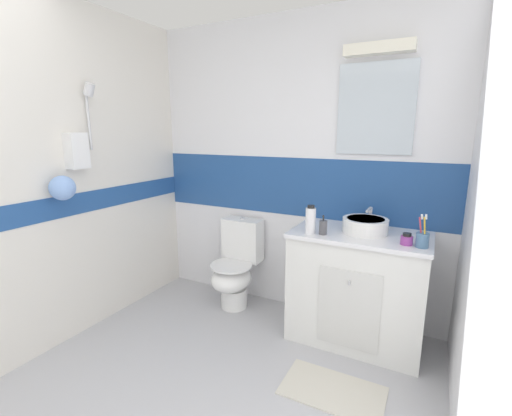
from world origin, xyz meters
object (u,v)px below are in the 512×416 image
object	(u,v)px
sink_basin	(365,225)
toilet	(236,267)
toothbrush_cup	(422,239)
mouthwash_bottle	(311,220)
soap_dispenser	(323,227)
hair_gel_jar	(407,240)

from	to	relation	value
sink_basin	toilet	xyz separation A→B (m)	(-1.11, 0.02, -0.54)
toothbrush_cup	mouthwash_bottle	xyz separation A→B (m)	(-0.73, -0.02, 0.04)
toilet	soap_dispenser	size ratio (longest dim) A/B	5.62
sink_basin	hair_gel_jar	world-z (taller)	sink_basin
sink_basin	hair_gel_jar	xyz separation A→B (m)	(0.29, -0.16, -0.02)
toilet	hair_gel_jar	distance (m)	1.50
mouthwash_bottle	toothbrush_cup	bearing A→B (deg)	1.91
mouthwash_bottle	hair_gel_jar	world-z (taller)	mouthwash_bottle
toothbrush_cup	soap_dispenser	world-z (taller)	toothbrush_cup
toilet	mouthwash_bottle	distance (m)	0.98
toothbrush_cup	soap_dispenser	xyz separation A→B (m)	(-0.64, -0.01, -0.00)
soap_dispenser	sink_basin	bearing A→B (deg)	36.31
sink_basin	toothbrush_cup	world-z (taller)	toothbrush_cup
soap_dispenser	toilet	bearing A→B (deg)	166.45
toilet	soap_dispenser	distance (m)	1.02
toilet	soap_dispenser	bearing A→B (deg)	-13.55
soap_dispenser	hair_gel_jar	bearing A→B (deg)	2.54
mouthwash_bottle	hair_gel_jar	bearing A→B (deg)	3.50
toilet	toothbrush_cup	world-z (taller)	toothbrush_cup
toothbrush_cup	hair_gel_jar	size ratio (longest dim) A/B	2.84
toothbrush_cup	mouthwash_bottle	world-z (taller)	toothbrush_cup
toilet	mouthwash_bottle	bearing A→B (deg)	-16.11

